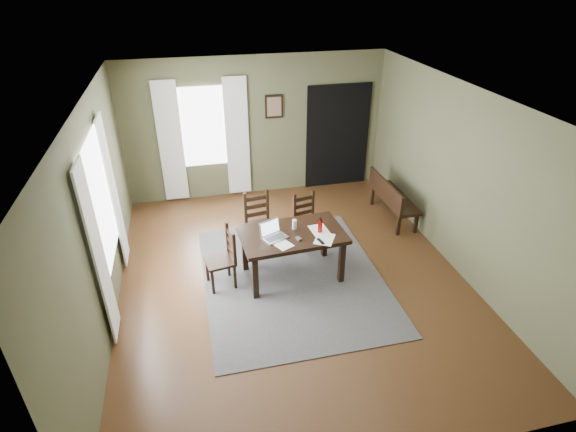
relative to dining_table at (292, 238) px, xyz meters
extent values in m
cube|color=#492C16|center=(-0.01, -0.06, -0.67)|extent=(5.00, 6.00, 0.01)
cube|color=#4F5135|center=(-0.01, 2.94, 0.69)|extent=(5.00, 0.02, 2.70)
cube|color=#4F5135|center=(-0.01, -3.06, 0.69)|extent=(5.00, 0.02, 2.70)
cube|color=#4F5135|center=(-2.51, -0.06, 0.69)|extent=(0.02, 6.00, 2.70)
cube|color=#4F5135|center=(2.49, -0.06, 0.69)|extent=(0.02, 6.00, 2.70)
cube|color=white|center=(-0.01, -0.06, 2.04)|extent=(5.00, 6.00, 0.02)
cube|color=#444444|center=(-0.01, -0.06, -0.65)|extent=(2.60, 3.20, 0.01)
cube|color=black|center=(0.00, 0.00, 0.06)|extent=(1.54, 0.98, 0.06)
cube|color=black|center=(0.00, 0.00, 0.01)|extent=(1.37, 0.82, 0.05)
cube|color=black|center=(-0.62, -0.39, -0.33)|extent=(0.08, 0.08, 0.63)
cube|color=black|center=(-0.66, 0.30, -0.33)|extent=(0.08, 0.08, 0.63)
cube|color=black|center=(0.66, -0.30, -0.33)|extent=(0.08, 0.08, 0.63)
cube|color=black|center=(0.62, 0.39, -0.33)|extent=(0.08, 0.08, 0.63)
cube|color=black|center=(-1.06, 0.01, -0.24)|extent=(0.46, 0.46, 0.04)
cube|color=black|center=(-1.25, 0.14, -0.45)|extent=(0.04, 0.04, 0.39)
cube|color=black|center=(-0.93, 0.20, -0.45)|extent=(0.04, 0.04, 0.39)
cube|color=black|center=(-1.19, -0.17, -0.45)|extent=(0.04, 0.04, 0.39)
cube|color=black|center=(-0.87, -0.12, -0.45)|extent=(0.04, 0.04, 0.39)
cube|color=black|center=(-0.91, 0.21, 0.02)|extent=(0.05, 0.05, 0.50)
cube|color=black|center=(-0.85, -0.13, 0.02)|extent=(0.05, 0.05, 0.50)
cube|color=black|center=(-0.88, 0.04, -0.11)|extent=(0.07, 0.30, 0.07)
cube|color=black|center=(-0.88, 0.04, 0.02)|extent=(0.07, 0.30, 0.07)
cube|color=black|center=(-0.88, 0.04, 0.15)|extent=(0.07, 0.30, 0.07)
cube|color=black|center=(-0.33, 0.76, -0.21)|extent=(0.48, 0.48, 0.04)
cube|color=black|center=(-0.48, 0.57, -0.44)|extent=(0.05, 0.05, 0.42)
cube|color=black|center=(-0.53, 0.91, -0.44)|extent=(0.05, 0.05, 0.42)
cube|color=black|center=(-0.14, 0.62, -0.44)|extent=(0.05, 0.05, 0.42)
cube|color=black|center=(-0.18, 0.96, -0.44)|extent=(0.05, 0.05, 0.42)
cube|color=black|center=(-0.54, 0.93, 0.07)|extent=(0.05, 0.05, 0.53)
cube|color=black|center=(-0.18, 0.98, 0.07)|extent=(0.05, 0.05, 0.53)
cube|color=black|center=(-0.36, 0.96, -0.08)|extent=(0.32, 0.07, 0.07)
cube|color=black|center=(-0.36, 0.96, 0.07)|extent=(0.32, 0.07, 0.07)
cube|color=black|center=(-0.36, 0.96, 0.21)|extent=(0.32, 0.07, 0.07)
cube|color=black|center=(0.45, 0.75, -0.25)|extent=(0.46, 0.46, 0.04)
cube|color=black|center=(0.33, 0.57, -0.46)|extent=(0.04, 0.04, 0.38)
cube|color=black|center=(0.27, 0.87, -0.46)|extent=(0.04, 0.04, 0.38)
cube|color=black|center=(0.64, 0.63, -0.46)|extent=(0.04, 0.04, 0.38)
cube|color=black|center=(0.57, 0.94, -0.46)|extent=(0.04, 0.04, 0.38)
cube|color=black|center=(0.25, 0.89, 0.00)|extent=(0.05, 0.05, 0.48)
cube|color=black|center=(0.58, 0.96, 0.00)|extent=(0.05, 0.05, 0.48)
cube|color=black|center=(0.41, 0.92, -0.13)|extent=(0.28, 0.08, 0.06)
cube|color=black|center=(0.41, 0.92, 0.00)|extent=(0.28, 0.08, 0.06)
cube|color=black|center=(0.41, 0.92, 0.13)|extent=(0.28, 0.08, 0.06)
cube|color=black|center=(2.21, 1.29, -0.26)|extent=(0.43, 1.35, 0.06)
cube|color=black|center=(2.37, 0.71, -0.47)|extent=(0.06, 0.06, 0.38)
cube|color=black|center=(2.05, 0.71, -0.47)|extent=(0.06, 0.06, 0.38)
cube|color=black|center=(2.37, 1.87, -0.47)|extent=(0.06, 0.06, 0.38)
cube|color=black|center=(2.05, 1.87, -0.47)|extent=(0.06, 0.06, 0.38)
cube|color=black|center=(2.02, 1.29, -0.06)|extent=(0.05, 1.35, 0.33)
cube|color=#B7B7BC|center=(-0.27, -0.08, 0.10)|extent=(0.40, 0.35, 0.02)
cube|color=#B7B7BC|center=(-0.32, 0.03, 0.21)|extent=(0.33, 0.19, 0.22)
cube|color=silver|center=(-0.32, 0.02, 0.21)|extent=(0.28, 0.16, 0.18)
cube|color=#3F3F42|center=(-0.27, -0.09, 0.11)|extent=(0.31, 0.24, 0.00)
cube|color=#3F3F42|center=(0.04, -0.19, 0.11)|extent=(0.08, 0.10, 0.03)
cube|color=black|center=(0.33, -0.32, 0.10)|extent=(0.08, 0.17, 0.02)
cylinder|color=silver|center=(0.05, 0.10, 0.17)|extent=(0.08, 0.08, 0.15)
cylinder|color=#960F0B|center=(0.39, -0.07, 0.19)|extent=(0.08, 0.08, 0.20)
cylinder|color=black|center=(0.39, -0.07, 0.31)|extent=(0.05, 0.05, 0.03)
cube|color=white|center=(0.40, -0.26, 0.09)|extent=(0.38, 0.41, 0.00)
cube|color=white|center=(0.39, -0.01, 0.09)|extent=(0.27, 0.34, 0.00)
cube|color=white|center=(-0.20, -0.26, 0.09)|extent=(0.31, 0.34, 0.00)
cube|color=white|center=(-2.48, 0.14, 0.79)|extent=(0.01, 1.30, 1.70)
cube|color=white|center=(-1.01, 2.91, 0.79)|extent=(1.00, 0.01, 1.50)
cube|color=silver|center=(-2.45, -0.68, 0.54)|extent=(0.03, 0.48, 2.30)
cube|color=silver|center=(-2.45, 0.96, 0.54)|extent=(0.03, 0.48, 2.30)
cube|color=silver|center=(-1.63, 2.88, 0.54)|extent=(0.44, 0.03, 2.30)
cube|color=silver|center=(-0.39, 2.88, 0.54)|extent=(0.44, 0.03, 2.30)
cube|color=black|center=(0.34, 2.91, 1.09)|extent=(0.34, 0.03, 0.44)
cube|color=brown|center=(0.34, 2.89, 1.09)|extent=(0.27, 0.01, 0.36)
cube|color=black|center=(1.64, 2.91, 0.39)|extent=(1.30, 0.03, 2.10)
camera|label=1|loc=(-1.30, -5.30, 3.48)|focal=28.00mm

